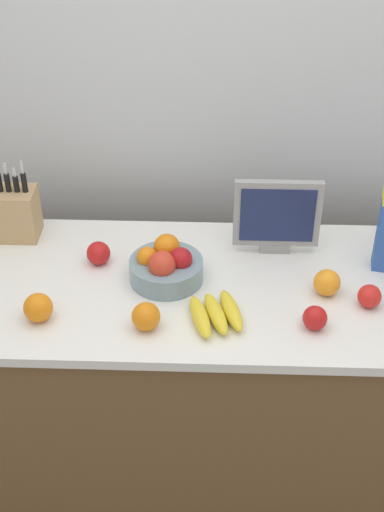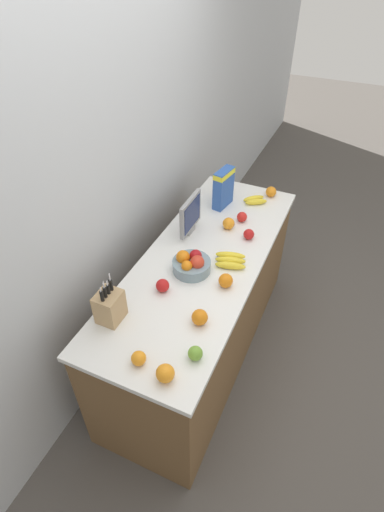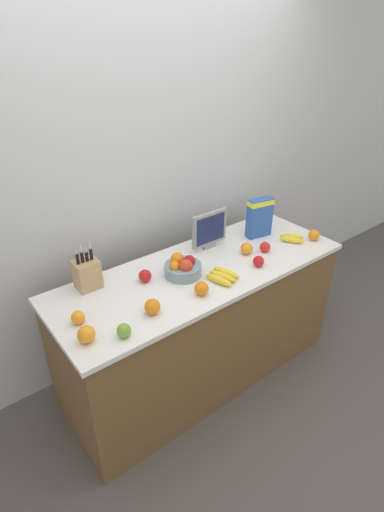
% 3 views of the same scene
% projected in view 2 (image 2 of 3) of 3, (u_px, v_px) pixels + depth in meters
% --- Properties ---
extents(ground_plane, '(14.00, 14.00, 0.00)m').
position_uv_depth(ground_plane, '(201.00, 346.00, 2.97)').
color(ground_plane, '#514C47').
extents(wall_back, '(9.00, 0.06, 2.60)m').
position_uv_depth(wall_back, '(116.00, 175.00, 2.30)').
color(wall_back, silver).
rests_on(wall_back, ground_plane).
extents(counter, '(1.89, 0.69, 0.86)m').
position_uv_depth(counter, '(202.00, 306.00, 2.69)').
color(counter, brown).
rests_on(counter, ground_plane).
extents(knife_block, '(0.13, 0.12, 0.28)m').
position_uv_depth(knife_block, '(110.00, 306.00, 1.99)').
color(knife_block, tan).
rests_on(knife_block, counter).
extents(small_monitor, '(0.27, 0.03, 0.26)m').
position_uv_depth(small_monitor, '(191.00, 215.00, 2.52)').
color(small_monitor, gray).
rests_on(small_monitor, counter).
extents(cereal_box, '(0.19, 0.10, 0.28)m').
position_uv_depth(cereal_box, '(223.00, 187.00, 2.75)').
color(cereal_box, '#2D56A8').
rests_on(cereal_box, counter).
extents(fruit_bowl, '(0.22, 0.22, 0.12)m').
position_uv_depth(fruit_bowl, '(191.00, 264.00, 2.29)').
color(fruit_bowl, gray).
rests_on(fruit_bowl, counter).
extents(banana_bunch_left, '(0.18, 0.22, 0.04)m').
position_uv_depth(banana_bunch_left, '(230.00, 260.00, 2.36)').
color(banana_bunch_left, yellow).
rests_on(banana_bunch_left, counter).
extents(banana_bunch_right, '(0.16, 0.18, 0.04)m').
position_uv_depth(banana_bunch_right, '(255.00, 200.00, 2.86)').
color(banana_bunch_right, yellow).
rests_on(banana_bunch_right, counter).
extents(apple_near_bananas, '(0.07, 0.07, 0.07)m').
position_uv_depth(apple_near_bananas, '(249.00, 234.00, 2.53)').
color(apple_near_bananas, red).
rests_on(apple_near_bananas, counter).
extents(apple_leftmost, '(0.07, 0.07, 0.07)m').
position_uv_depth(apple_leftmost, '(195.00, 353.00, 1.84)').
color(apple_leftmost, '#6B9E33').
rests_on(apple_leftmost, counter).
extents(apple_by_knife_block, '(0.07, 0.07, 0.07)m').
position_uv_depth(apple_by_knife_block, '(242.00, 217.00, 2.68)').
color(apple_by_knife_block, red).
rests_on(apple_by_knife_block, counter).
extents(apple_rear, '(0.07, 0.07, 0.07)m').
position_uv_depth(apple_rear, '(163.00, 286.00, 2.17)').
color(apple_rear, red).
rests_on(apple_rear, counter).
extents(orange_mid_right, '(0.08, 0.08, 0.08)m').
position_uv_depth(orange_mid_right, '(200.00, 317.00, 1.99)').
color(orange_mid_right, orange).
rests_on(orange_mid_right, counter).
extents(orange_front_left, '(0.08, 0.08, 0.08)m').
position_uv_depth(orange_front_left, '(229.00, 223.00, 2.61)').
color(orange_front_left, orange).
rests_on(orange_front_left, counter).
extents(orange_front_right, '(0.07, 0.07, 0.07)m').
position_uv_depth(orange_front_right, '(139.00, 358.00, 1.82)').
color(orange_front_right, orange).
rests_on(orange_front_right, counter).
extents(orange_back_center, '(0.09, 0.09, 0.09)m').
position_uv_depth(orange_back_center, '(165.00, 373.00, 1.75)').
color(orange_back_center, orange).
rests_on(orange_back_center, counter).
extents(orange_near_bowl, '(0.08, 0.08, 0.08)m').
position_uv_depth(orange_near_bowl, '(226.00, 281.00, 2.20)').
color(orange_near_bowl, orange).
rests_on(orange_near_bowl, counter).
extents(orange_by_cereal, '(0.08, 0.08, 0.08)m').
position_uv_depth(orange_by_cereal, '(271.00, 192.00, 2.92)').
color(orange_by_cereal, orange).
rests_on(orange_by_cereal, counter).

